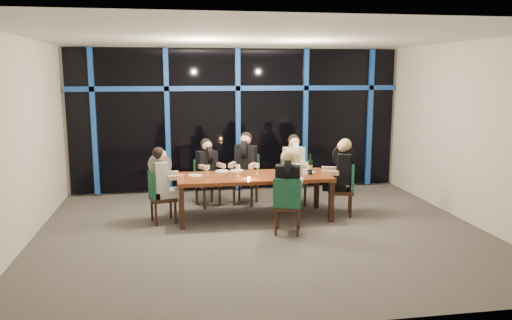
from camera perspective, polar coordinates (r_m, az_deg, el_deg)
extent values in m
plane|color=#5A534F|center=(7.94, 0.72, -8.23)|extent=(7.00, 7.00, 0.00)
cube|color=silver|center=(10.55, -2.16, 4.63)|extent=(7.00, 0.04, 3.00)
cube|color=silver|center=(4.72, 7.22, -2.06)|extent=(7.00, 0.04, 3.00)
cube|color=silver|center=(7.79, -25.51, 1.78)|extent=(0.04, 6.00, 3.00)
cube|color=silver|center=(8.91, 23.50, 2.83)|extent=(0.04, 6.00, 3.00)
cube|color=white|center=(7.56, 0.77, 13.92)|extent=(7.00, 6.00, 0.04)
cube|color=black|center=(10.49, -2.11, 4.60)|extent=(6.86, 0.04, 2.94)
cube|color=#1543A3|center=(10.47, -18.05, 4.11)|extent=(0.10, 0.10, 2.94)
cube|color=#1543A3|center=(10.36, -10.08, 4.38)|extent=(0.10, 0.10, 2.94)
cube|color=#1543A3|center=(10.44, -2.08, 4.57)|extent=(0.10, 0.10, 2.94)
cube|color=#1543A3|center=(10.73, 5.65, 4.68)|extent=(0.10, 0.10, 2.94)
cube|color=#1543A3|center=(11.19, 12.86, 4.69)|extent=(0.10, 0.10, 2.94)
cube|color=#1543A3|center=(10.40, -2.10, 8.20)|extent=(6.86, 0.10, 0.10)
cube|color=#FF2D14|center=(10.95, 3.43, 8.22)|extent=(0.60, 0.05, 0.35)
cube|color=brown|center=(8.51, -0.22, -1.96)|extent=(2.60, 1.00, 0.06)
cube|color=#311910|center=(8.07, -8.47, -5.48)|extent=(0.08, 0.08, 0.69)
cube|color=#311910|center=(8.47, 8.60, -4.74)|extent=(0.08, 0.08, 0.69)
cube|color=#311910|center=(8.92, -8.59, -3.99)|extent=(0.08, 0.08, 0.69)
cube|color=#311910|center=(9.29, 6.92, -3.40)|extent=(0.08, 0.08, 0.69)
cube|color=#321A10|center=(9.41, -5.51, -2.83)|extent=(0.53, 0.53, 0.05)
cube|color=#1B583B|center=(9.52, -6.02, -1.21)|extent=(0.39, 0.20, 0.45)
cube|color=#321A10|center=(9.25, -5.92, -4.43)|extent=(0.05, 0.05, 0.38)
cube|color=#321A10|center=(9.39, -4.16, -4.18)|extent=(0.05, 0.05, 0.38)
cube|color=#321A10|center=(9.53, -6.80, -4.02)|extent=(0.05, 0.05, 0.38)
cube|color=#321A10|center=(9.67, -5.07, -3.78)|extent=(0.05, 0.05, 0.38)
cube|color=#321A10|center=(9.48, -1.22, -2.48)|extent=(0.58, 0.58, 0.06)
cube|color=#1B583B|center=(9.61, -0.90, -0.72)|extent=(0.42, 0.22, 0.48)
cube|color=#321A10|center=(9.42, -2.53, -4.02)|extent=(0.05, 0.05, 0.41)
cube|color=#321A10|center=(9.33, -0.48, -4.16)|extent=(0.05, 0.05, 0.41)
cube|color=#321A10|center=(9.75, -1.91, -3.54)|extent=(0.05, 0.05, 0.41)
cube|color=#321A10|center=(9.66, 0.07, -3.67)|extent=(0.05, 0.05, 0.41)
cube|color=#321A10|center=(9.50, 4.36, -2.58)|extent=(0.44, 0.44, 0.06)
cube|color=#1B583B|center=(9.62, 4.06, -0.87)|extent=(0.42, 0.07, 0.47)
cube|color=#321A10|center=(9.34, 3.65, -4.20)|extent=(0.04, 0.04, 0.39)
cube|color=#321A10|center=(9.44, 5.63, -4.08)|extent=(0.04, 0.04, 0.39)
cube|color=#321A10|center=(9.66, 3.09, -3.72)|extent=(0.04, 0.04, 0.39)
cube|color=#321A10|center=(9.75, 5.01, -3.61)|extent=(0.04, 0.04, 0.39)
cube|color=#321A10|center=(8.48, -10.57, -4.37)|extent=(0.49, 0.49, 0.05)
cube|color=#1B583B|center=(8.39, -11.82, -2.87)|extent=(0.14, 0.40, 0.45)
cube|color=#321A10|center=(8.42, -9.20, -5.95)|extent=(0.04, 0.04, 0.38)
cube|color=#321A10|center=(8.72, -9.72, -5.41)|extent=(0.04, 0.04, 0.38)
cube|color=#321A10|center=(8.35, -11.37, -6.15)|extent=(0.04, 0.04, 0.38)
cube|color=#321A10|center=(8.66, -11.81, -5.59)|extent=(0.04, 0.04, 0.38)
cube|color=#321A10|center=(8.88, 9.63, -3.53)|extent=(0.53, 0.53, 0.06)
cube|color=#1B583B|center=(8.84, 10.91, -1.92)|extent=(0.16, 0.43, 0.48)
cube|color=#321A10|center=(9.09, 8.44, -4.66)|extent=(0.05, 0.05, 0.40)
cube|color=#321A10|center=(8.76, 8.52, -5.23)|extent=(0.05, 0.05, 0.40)
cube|color=#321A10|center=(9.11, 10.61, -4.69)|extent=(0.05, 0.05, 0.40)
cube|color=#321A10|center=(8.78, 10.77, -5.26)|extent=(0.05, 0.05, 0.40)
cube|color=#321A10|center=(7.81, 3.63, -5.35)|extent=(0.52, 0.52, 0.06)
cube|color=#1B583B|center=(7.57, 3.55, -3.89)|extent=(0.41, 0.17, 0.46)
cube|color=#321A10|center=(8.02, 4.90, -6.61)|extent=(0.05, 0.05, 0.39)
cube|color=#321A10|center=(8.04, 2.51, -6.54)|extent=(0.05, 0.05, 0.39)
cube|color=#321A10|center=(7.70, 4.78, -7.31)|extent=(0.05, 0.05, 0.39)
cube|color=#321A10|center=(7.73, 2.28, -7.24)|extent=(0.05, 0.05, 0.39)
cube|color=black|center=(9.30, -5.22, -2.42)|extent=(0.44, 0.47, 0.13)
cube|color=black|center=(9.36, -5.65, -0.49)|extent=(0.41, 0.34, 0.50)
cylinder|color=black|center=(9.33, -5.67, 0.70)|extent=(0.23, 0.38, 0.38)
sphere|color=tan|center=(9.29, -5.64, 1.67)|extent=(0.19, 0.19, 0.19)
sphere|color=black|center=(9.32, -5.74, 1.86)|extent=(0.21, 0.21, 0.21)
cube|color=tan|center=(9.09, -6.04, -0.82)|extent=(0.17, 0.28, 0.07)
cube|color=tan|center=(9.26, -4.06, -0.60)|extent=(0.17, 0.28, 0.07)
cube|color=black|center=(9.36, -1.42, -2.05)|extent=(0.49, 0.51, 0.14)
cube|color=black|center=(9.44, -1.16, 0.04)|extent=(0.45, 0.37, 0.54)
cylinder|color=black|center=(9.41, -1.17, 1.31)|extent=(0.26, 0.41, 0.41)
sphere|color=tan|center=(9.36, -1.20, 2.35)|extent=(0.20, 0.20, 0.20)
sphere|color=black|center=(9.40, -1.14, 2.56)|extent=(0.22, 0.22, 0.22)
cube|color=tan|center=(9.29, -2.71, -0.53)|extent=(0.19, 0.30, 0.08)
cube|color=tan|center=(9.18, -0.40, -0.65)|extent=(0.19, 0.30, 0.08)
cube|color=silver|center=(9.37, 4.57, -2.16)|extent=(0.36, 0.41, 0.13)
cube|color=silver|center=(9.45, 4.33, -0.14)|extent=(0.39, 0.24, 0.53)
cylinder|color=silver|center=(9.42, 4.35, 1.09)|extent=(0.11, 0.40, 0.39)
sphere|color=tan|center=(9.38, 4.39, 2.10)|extent=(0.20, 0.20, 0.20)
sphere|color=black|center=(9.41, 4.33, 2.30)|extent=(0.22, 0.22, 0.22)
cube|color=tan|center=(9.19, 3.61, -0.66)|extent=(0.09, 0.28, 0.08)
cube|color=tan|center=(9.30, 5.83, -0.56)|extent=(0.09, 0.28, 0.08)
cube|color=black|center=(8.48, -9.88, -3.72)|extent=(0.44, 0.40, 0.13)
cube|color=black|center=(8.39, -10.89, -1.84)|extent=(0.29, 0.40, 0.50)
cylinder|color=black|center=(8.35, -10.94, -0.51)|extent=(0.39, 0.18, 0.38)
sphere|color=tan|center=(8.33, -10.85, 0.59)|extent=(0.19, 0.19, 0.19)
sphere|color=black|center=(8.31, -11.10, 0.76)|extent=(0.21, 0.21, 0.21)
cube|color=tan|center=(8.26, -9.17, -1.99)|extent=(0.28, 0.13, 0.07)
cube|color=tan|center=(8.61, -9.75, -1.53)|extent=(0.28, 0.13, 0.07)
cube|color=black|center=(8.85, 8.90, -2.92)|extent=(0.48, 0.44, 0.13)
cube|color=black|center=(8.80, 9.95, -0.93)|extent=(0.32, 0.43, 0.53)
cylinder|color=black|center=(8.76, 9.99, 0.41)|extent=(0.41, 0.20, 0.40)
sphere|color=tan|center=(8.73, 9.90, 1.53)|extent=(0.20, 0.20, 0.20)
sphere|color=tan|center=(8.73, 10.16, 1.71)|extent=(0.22, 0.22, 0.22)
cube|color=tan|center=(8.98, 8.41, -1.00)|extent=(0.30, 0.15, 0.08)
cube|color=tan|center=(8.61, 8.50, -1.48)|extent=(0.30, 0.15, 0.08)
cube|color=black|center=(7.89, 3.70, -4.49)|extent=(0.43, 0.47, 0.13)
cube|color=black|center=(7.68, 3.65, -2.55)|extent=(0.42, 0.32, 0.52)
cylinder|color=black|center=(7.64, 3.66, -1.05)|extent=(0.20, 0.40, 0.39)
sphere|color=tan|center=(7.63, 3.69, 0.21)|extent=(0.20, 0.20, 0.20)
sphere|color=tan|center=(7.58, 3.67, 0.37)|extent=(0.21, 0.21, 0.21)
cube|color=tan|center=(7.89, 5.11, -2.45)|extent=(0.15, 0.29, 0.07)
cube|color=tan|center=(7.92, 2.42, -2.38)|extent=(0.15, 0.29, 0.07)
cylinder|color=white|center=(8.85, -3.89, -1.28)|extent=(0.24, 0.24, 0.01)
cylinder|color=white|center=(8.89, -2.23, -1.20)|extent=(0.24, 0.24, 0.01)
cylinder|color=white|center=(8.90, 5.44, -1.23)|extent=(0.24, 0.24, 0.01)
cylinder|color=white|center=(8.53, -6.97, -1.75)|extent=(0.24, 0.24, 0.01)
cylinder|color=white|center=(8.79, 6.04, -1.38)|extent=(0.24, 0.24, 0.01)
cylinder|color=white|center=(8.27, 3.94, -2.07)|extent=(0.24, 0.24, 0.01)
cylinder|color=black|center=(8.60, 6.20, -0.80)|extent=(0.08, 0.08, 0.27)
cylinder|color=black|center=(8.56, 6.22, 0.40)|extent=(0.03, 0.03, 0.10)
cylinder|color=silver|center=(8.60, 6.20, -0.80)|extent=(0.08, 0.08, 0.07)
cylinder|color=silver|center=(8.37, 4.91, -1.22)|extent=(0.12, 0.12, 0.22)
cylinder|color=silver|center=(8.39, 5.36, -1.05)|extent=(0.02, 0.02, 0.15)
cylinder|color=#FFAE4C|center=(8.22, -0.83, -2.08)|extent=(0.05, 0.05, 0.03)
cylinder|color=silver|center=(8.44, -2.10, -1.84)|extent=(0.07, 0.07, 0.01)
cylinder|color=silver|center=(8.43, -2.10, -1.44)|extent=(0.01, 0.01, 0.11)
cylinder|color=silver|center=(8.41, -2.10, -0.81)|extent=(0.08, 0.08, 0.08)
cylinder|color=white|center=(8.64, 0.17, -1.56)|extent=(0.07, 0.07, 0.01)
cylinder|color=white|center=(8.63, 0.17, -1.21)|extent=(0.01, 0.01, 0.10)
cylinder|color=white|center=(8.61, 0.17, -0.64)|extent=(0.07, 0.07, 0.07)
cylinder|color=silver|center=(8.46, 2.94, -1.81)|extent=(0.06, 0.06, 0.01)
cylinder|color=silver|center=(8.45, 2.94, -1.46)|extent=(0.01, 0.01, 0.10)
cylinder|color=silver|center=(8.44, 2.95, -0.89)|extent=(0.07, 0.07, 0.07)
cylinder|color=silver|center=(8.58, -5.52, -1.68)|extent=(0.06, 0.06, 0.01)
cylinder|color=silver|center=(8.57, -5.53, -1.35)|extent=(0.01, 0.01, 0.10)
cylinder|color=silver|center=(8.56, -5.54, -0.82)|extent=(0.06, 0.06, 0.07)
cylinder|color=white|center=(8.88, 5.40, -1.28)|extent=(0.07, 0.07, 0.01)
cylinder|color=white|center=(8.87, 5.41, -0.93)|extent=(0.01, 0.01, 0.10)
cylinder|color=white|center=(8.86, 5.42, -0.37)|extent=(0.07, 0.07, 0.07)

